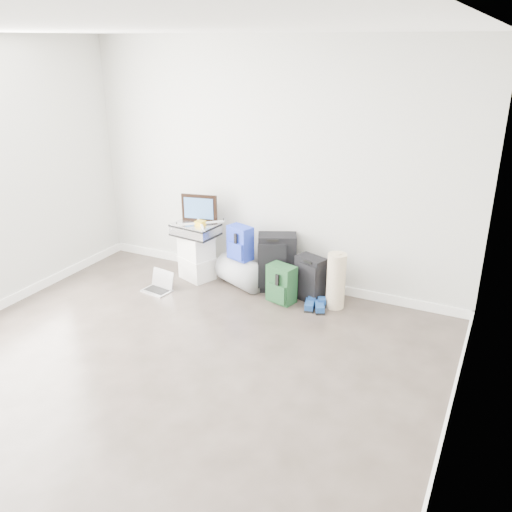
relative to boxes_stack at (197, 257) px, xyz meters
The scene contains 14 objects.
ground 2.32m from the boxes_stack, 69.45° to the right, with size 5.00×5.00×0.00m, color #322B24.
room_envelope 2.71m from the boxes_stack, 69.30° to the right, with size 4.52×5.02×2.71m.
boxes_stack is the anchor object (origin of this frame).
briefcase 0.34m from the boxes_stack, ahead, with size 0.49×0.36×0.14m, color #B2B2B7.
painting 0.58m from the boxes_stack, 90.00° to the left, with size 0.42×0.11×0.32m.
drone 0.44m from the boxes_stack, 14.04° to the right, with size 0.43×0.43×0.05m.
duffel_bag 0.58m from the boxes_stack, ahead, with size 0.35×0.35×0.56m, color #979CA0.
blue_backpack 0.63m from the boxes_stack, ahead, with size 0.31×0.27×0.38m.
large_suitcase 0.98m from the boxes_stack, ahead, with size 0.48×0.41×0.65m.
green_backpack 1.15m from the boxes_stack, ahead, with size 0.33×0.28×0.42m.
carry_on 1.40m from the boxes_stack, ahead, with size 0.36×0.30×0.50m.
shoes 1.55m from the boxes_stack, ahead, with size 0.28×0.26×0.08m.
rolled_rug 1.70m from the boxes_stack, ahead, with size 0.20×0.20×0.60m, color tan.
laptop 0.56m from the boxes_stack, 114.18° to the right, with size 0.34×0.27×0.22m.
Camera 1 is at (2.40, -2.82, 2.63)m, focal length 38.00 mm.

